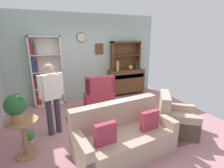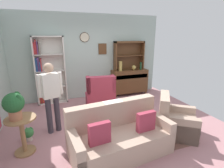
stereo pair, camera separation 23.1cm
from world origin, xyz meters
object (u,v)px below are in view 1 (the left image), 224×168
at_px(bookshelf, 45,72).
at_px(plant_stand, 24,134).
at_px(vase_tall, 118,66).
at_px(couch_floral, 123,136).
at_px(sideboard_hutch, 125,51).
at_px(wingback_chair, 99,98).
at_px(person_reading, 52,95).
at_px(potted_plant_small, 29,136).
at_px(vase_round, 131,67).
at_px(potted_plant_large, 16,106).
at_px(sideboard, 126,81).
at_px(bottle_wine, 137,66).
at_px(armchair_floral, 175,120).

bearing_deg(bookshelf, plant_stand, -101.02).
xyz_separation_m(vase_tall, couch_floral, (-1.18, -2.84, -0.78)).
xyz_separation_m(sideboard_hutch, wingback_chair, (-1.39, -1.11, -1.18)).
relative_size(plant_stand, person_reading, 0.45).
distance_m(potted_plant_small, person_reading, 0.92).
xyz_separation_m(vase_round, potted_plant_large, (-3.41, -2.31, -0.03)).
relative_size(potted_plant_small, person_reading, 0.18).
bearing_deg(wingback_chair, person_reading, -149.20).
height_order(sideboard, vase_tall, vase_tall).
distance_m(vase_tall, bottle_wine, 0.78).
xyz_separation_m(couch_floral, wingback_chair, (0.18, 1.91, 0.07)).
distance_m(vase_tall, vase_round, 0.53).
bearing_deg(potted_plant_large, couch_floral, -17.62).
distance_m(vase_tall, couch_floral, 3.17).
bearing_deg(vase_tall, potted_plant_large, -141.51).
height_order(armchair_floral, potted_plant_small, armchair_floral).
relative_size(couch_floral, armchair_floral, 1.76).
bearing_deg(vase_round, potted_plant_large, -145.87).
bearing_deg(wingback_chair, potted_plant_small, -151.68).
relative_size(vase_tall, potted_plant_large, 0.71).
xyz_separation_m(bookshelf, plant_stand, (-0.47, -2.44, -0.61)).
relative_size(bookshelf, sideboard, 1.62).
height_order(sideboard, potted_plant_large, potted_plant_large).
xyz_separation_m(bottle_wine, plant_stand, (-3.62, -2.26, -0.62)).
bearing_deg(potted_plant_small, vase_tall, 34.02).
bearing_deg(potted_plant_small, sideboard_hutch, 33.10).
relative_size(bottle_wine, plant_stand, 0.38).
distance_m(couch_floral, potted_plant_large, 1.91).
xyz_separation_m(vase_round, wingback_chair, (-1.52, -0.94, -0.62)).
bearing_deg(plant_stand, couch_floral, -18.96).
height_order(bookshelf, wingback_chair, bookshelf).
xyz_separation_m(bookshelf, vase_round, (2.88, -0.15, -0.03)).
height_order(sideboard_hutch, bottle_wine, sideboard_hutch).
distance_m(sideboard_hutch, wingback_chair, 2.14).
xyz_separation_m(sideboard, armchair_floral, (-0.20, -2.76, -0.22)).
distance_m(wingback_chair, potted_plant_small, 2.06).
height_order(sideboard_hutch, vase_tall, sideboard_hutch).
relative_size(vase_tall, couch_floral, 0.18).
bearing_deg(wingback_chair, bookshelf, 141.21).
bearing_deg(sideboard, person_reading, -146.56).
relative_size(wingback_chair, potted_plant_large, 2.20).
bearing_deg(sideboard, vase_tall, -168.37).
distance_m(armchair_floral, plant_stand, 3.06).
bearing_deg(potted_plant_small, couch_floral, -30.16).
distance_m(bottle_wine, wingback_chair, 2.11).
bearing_deg(vase_tall, bookshelf, 175.93).
bearing_deg(bottle_wine, vase_tall, 179.34).
relative_size(bottle_wine, armchair_floral, 0.25).
distance_m(sideboard_hutch, couch_floral, 3.63).
bearing_deg(vase_tall, vase_round, 1.49).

